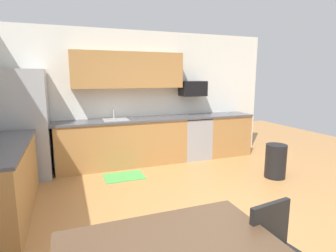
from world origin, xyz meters
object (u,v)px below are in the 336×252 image
(oven_range, at_px, (194,137))
(trash_bin, at_px, (276,161))
(refrigerator, at_px, (25,125))
(microwave, at_px, (193,89))

(oven_range, bearing_deg, trash_bin, -63.21)
(refrigerator, xyz_separation_m, oven_range, (3.28, 0.08, -0.49))
(refrigerator, relative_size, oven_range, 2.08)
(oven_range, relative_size, microwave, 1.69)
(refrigerator, height_order, trash_bin, refrigerator)
(refrigerator, height_order, microwave, refrigerator)
(refrigerator, bearing_deg, trash_bin, -20.57)
(trash_bin, bearing_deg, oven_range, 116.79)
(microwave, bearing_deg, oven_range, -90.00)
(oven_range, distance_m, trash_bin, 1.82)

